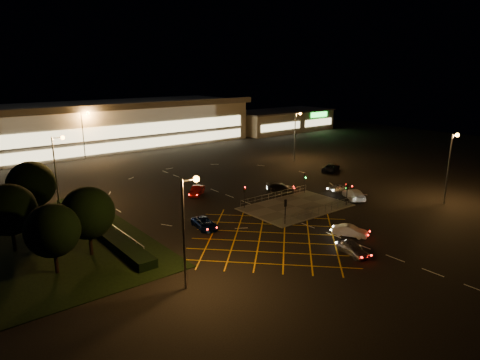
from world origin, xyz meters
TOP-DOWN VIEW (x-y plane):
  - ground at (0.00, 0.00)m, footprint 180.00×180.00m
  - pedestrian_island at (2.00, -2.00)m, footprint 14.00×9.00m
  - grass_verge at (-28.00, 6.00)m, footprint 18.00×30.00m
  - hedge at (-23.00, 6.00)m, footprint 2.00×26.00m
  - supermarket at (0.00, 61.95)m, footprint 72.00×26.50m
  - retail_unit_a at (46.00, 53.97)m, footprint 18.80×14.80m
  - retail_unit_b at (62.00, 53.96)m, footprint 14.80×14.80m
  - streetlight_sw at (-21.56, -12.00)m, footprint 1.78×0.56m
  - streetlight_se at (20.44, -14.00)m, footprint 1.78×0.56m
  - streetlight_nw at (-23.56, 18.00)m, footprint 1.78×0.56m
  - streetlight_ne at (24.44, 20.00)m, footprint 1.78×0.56m
  - streetlight_far_left at (-9.56, 48.00)m, footprint 1.78×0.56m
  - streetlight_far_right at (30.44, 50.00)m, footprint 1.78×0.56m
  - signal_sw at (-4.00, -5.99)m, footprint 0.28×0.30m
  - signal_se at (8.00, -5.99)m, footprint 0.28×0.30m
  - signal_nw at (-4.00, 1.99)m, footprint 0.28×0.30m
  - signal_ne at (8.00, 1.99)m, footprint 0.28×0.30m
  - tree_a at (-30.00, -2.00)m, footprint 5.04×5.04m
  - tree_b at (-32.00, 6.00)m, footprint 5.40×5.40m
  - tree_c at (-28.00, 14.00)m, footprint 5.76×5.76m
  - tree_e at (-26.00, 0.00)m, footprint 5.40×5.40m
  - car_near_silver at (-4.67, -16.76)m, footprint 2.59×4.31m
  - car_queue_white at (-0.74, -13.37)m, footprint 3.00×4.10m
  - car_left_blue at (-12.50, -0.87)m, footprint 2.78×4.75m
  - car_far_dkgrey at (5.81, 5.06)m, footprint 4.63×4.30m
  - car_right_silver at (13.13, -0.73)m, footprint 3.74×1.80m
  - car_circ_red at (-5.63, 11.53)m, footprint 4.19×3.99m
  - car_east_grey at (22.87, 9.18)m, footprint 5.57×4.18m
  - car_approach_white at (11.50, -4.65)m, footprint 4.53×5.57m

SIDE VIEW (x-z plane):
  - ground at x=0.00m, z-range 0.00..0.00m
  - grass_verge at x=-28.00m, z-range 0.00..0.08m
  - pedestrian_island at x=2.00m, z-range 0.00..0.12m
  - hedge at x=-23.00m, z-range 0.00..1.00m
  - car_right_silver at x=13.13m, z-range 0.00..1.23m
  - car_left_blue at x=-12.50m, z-range 0.00..1.24m
  - car_queue_white at x=-0.74m, z-range 0.00..1.29m
  - car_far_dkgrey at x=5.81m, z-range 0.00..1.31m
  - car_near_silver at x=-4.67m, z-range 0.00..1.37m
  - car_east_grey at x=22.87m, z-range 0.00..1.41m
  - car_circ_red at x=-5.63m, z-range 0.00..1.41m
  - car_approach_white at x=11.50m, z-range 0.00..1.52m
  - signal_sw at x=-4.00m, z-range 0.79..3.94m
  - signal_se at x=8.00m, z-range 0.79..3.94m
  - signal_nw at x=-4.00m, z-range 0.79..3.94m
  - signal_ne at x=8.00m, z-range 0.79..3.94m
  - retail_unit_a at x=46.00m, z-range 0.04..6.39m
  - retail_unit_b at x=62.00m, z-range 0.05..6.40m
  - tree_a at x=-30.00m, z-range 0.90..7.76m
  - tree_b at x=-32.00m, z-range 0.97..8.32m
  - tree_e at x=-26.00m, z-range 0.97..8.32m
  - tree_c at x=-28.00m, z-range 1.03..8.87m
  - supermarket at x=0.00m, z-range 0.06..10.56m
  - streetlight_sw at x=-21.56m, z-range 1.55..11.58m
  - streetlight_se at x=20.44m, z-range 1.55..11.58m
  - streetlight_nw at x=-23.56m, z-range 1.55..11.58m
  - streetlight_ne at x=24.44m, z-range 1.55..11.58m
  - streetlight_far_left at x=-9.56m, z-range 1.55..11.58m
  - streetlight_far_right at x=30.44m, z-range 1.55..11.58m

